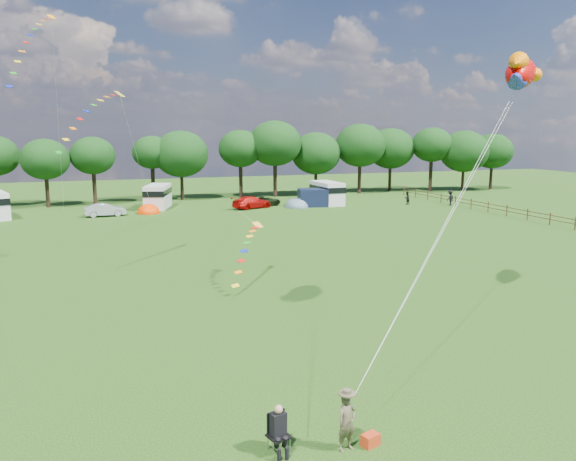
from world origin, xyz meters
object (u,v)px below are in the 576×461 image
object	(u,v)px
car_d	(263,201)
kite_flyer	(347,422)
walker_a	(407,198)
car_b	(105,210)
car_c	(252,202)
walker_b	(450,198)
campervan_c	(158,196)
tent_orange	(149,213)
fish_kite	(520,72)
campervan_d	(327,192)
camp_chair	(278,424)
tent_greyblue	(297,207)

from	to	relation	value
car_d	kite_flyer	xyz separation A→B (m)	(-12.61, -50.90, 0.21)
kite_flyer	walker_a	xyz separation A→B (m)	(29.64, 46.59, -0.04)
car_b	car_c	size ratio (longest dim) A/B	0.82
car_d	walker_a	size ratio (longest dim) A/B	2.86
car_d	kite_flyer	size ratio (longest dim) A/B	2.73
car_c	walker_b	distance (m)	23.93
campervan_c	tent_orange	xyz separation A→B (m)	(-1.46, -3.85, -1.44)
car_d	tent_orange	bearing A→B (deg)	72.83
car_d	walker_b	xyz separation A→B (m)	(21.48, -6.82, 0.31)
fish_kite	walker_a	world-z (taller)	fish_kite
kite_flyer	walker_a	world-z (taller)	kite_flyer
campervan_d	tent_orange	bearing A→B (deg)	90.69
car_b	campervan_d	size ratio (longest dim) A/B	0.68
car_b	campervan_d	world-z (taller)	campervan_d
campervan_d	walker_a	world-z (taller)	campervan_d
fish_kite	campervan_c	bearing A→B (deg)	63.43
kite_flyer	walker_b	size ratio (longest dim) A/B	0.90
camp_chair	walker_b	size ratio (longest dim) A/B	0.77
campervan_d	fish_kite	world-z (taller)	fish_kite
tent_orange	walker_b	bearing A→B (deg)	-8.51
campervan_c	walker_a	size ratio (longest dim) A/B	3.75
walker_b	tent_orange	bearing A→B (deg)	-34.09
car_d	fish_kite	bearing A→B (deg)	156.51
tent_orange	fish_kite	distance (m)	44.21
car_c	fish_kite	world-z (taller)	fish_kite
campervan_c	camp_chair	xyz separation A→B (m)	(-2.32, -52.65, -0.60)
campervan_c	tent_greyblue	xyz separation A→B (m)	(15.56, -4.58, -1.44)
car_c	walker_b	xyz separation A→B (m)	(23.34, -5.28, 0.23)
campervan_c	tent_orange	bearing A→B (deg)	176.18
tent_orange	car_d	bearing A→B (deg)	6.60
car_b	tent_greyblue	size ratio (longest dim) A/B	1.23
car_d	tent_greyblue	world-z (taller)	car_d
campervan_d	car_c	bearing A→B (deg)	93.05
tent_greyblue	walker_b	size ratio (longest dim) A/B	1.68
kite_flyer	fish_kite	distance (m)	18.97
tent_greyblue	camp_chair	xyz separation A→B (m)	(-17.88, -48.07, 0.84)
car_c	camp_chair	world-z (taller)	camp_chair
car_d	campervan_d	bearing A→B (deg)	-119.27
campervan_c	campervan_d	distance (m)	20.31
campervan_c	tent_greyblue	bearing A→B (deg)	-89.50
car_c	walker_b	world-z (taller)	walker_b
campervan_c	kite_flyer	distance (m)	53.18
campervan_c	campervan_d	bearing A→B (deg)	-81.72
car_b	tent_greyblue	world-z (taller)	car_b
campervan_c	tent_greyblue	world-z (taller)	campervan_c
kite_flyer	walker_b	bearing A→B (deg)	36.30
car_c	fish_kite	size ratio (longest dim) A/B	1.29
campervan_c	walker_a	world-z (taller)	campervan_c
campervan_c	kite_flyer	bearing A→B (deg)	-163.61
fish_kite	walker_b	world-z (taller)	fish_kite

